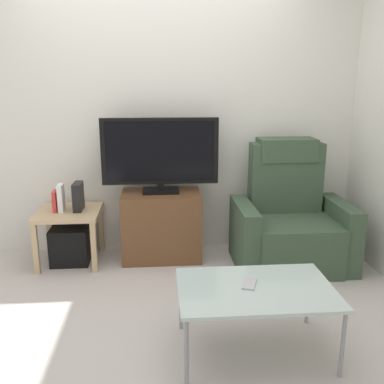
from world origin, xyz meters
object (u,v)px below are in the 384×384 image
object	(u,v)px
book_middle	(61,198)
game_console	(78,197)
cell_phone	(249,284)
television	(160,154)
subwoofer_box	(71,244)
side_table	(69,219)
coffee_table	(256,291)
recliner_armchair	(290,222)
book_leftmost	(55,201)
tv_stand	(161,225)

from	to	relation	value
book_middle	game_console	size ratio (longest dim) A/B	0.98
game_console	cell_phone	bearing A→B (deg)	-48.82
television	subwoofer_box	world-z (taller)	television
side_table	coffee_table	bearing A→B (deg)	-46.76
book_middle	coffee_table	world-z (taller)	book_middle
recliner_armchair	book_middle	world-z (taller)	recliner_armchair
side_table	cell_phone	distance (m)	1.90
book_middle	cell_phone	size ratio (longest dim) A/B	1.59
recliner_armchair	subwoofer_box	size ratio (longest dim) A/B	3.32
recliner_armchair	subwoofer_box	distance (m)	1.95
television	side_table	size ratio (longest dim) A/B	1.89
side_table	coffee_table	distance (m)	1.95
book_leftmost	tv_stand	bearing A→B (deg)	3.73
subwoofer_box	cell_phone	distance (m)	1.92
television	coffee_table	world-z (taller)	television
side_table	book_middle	world-z (taller)	book_middle
subwoofer_box	cell_phone	world-z (taller)	cell_phone
side_table	cell_phone	world-z (taller)	side_table
subwoofer_box	game_console	world-z (taller)	game_console
book_leftmost	book_middle	world-z (taller)	book_middle
recliner_armchair	book_middle	distance (m)	2.00
subwoofer_box	book_middle	bearing A→B (deg)	-158.16
book_middle	cell_phone	world-z (taller)	book_middle
television	recliner_armchair	world-z (taller)	television
book_leftmost	cell_phone	world-z (taller)	book_leftmost
subwoofer_box	coffee_table	bearing A→B (deg)	-46.76
side_table	book_leftmost	distance (m)	0.20
side_table	cell_phone	bearing A→B (deg)	-46.59
book_middle	cell_phone	xyz separation A→B (m)	(1.36, -1.36, -0.18)
game_console	coffee_table	xyz separation A→B (m)	(1.25, -1.43, -0.21)
television	book_leftmost	distance (m)	0.99
tv_stand	book_middle	xyz separation A→B (m)	(-0.86, -0.06, 0.29)
side_table	recliner_armchair	bearing A→B (deg)	-4.74
book_leftmost	game_console	bearing A→B (deg)	8.97
tv_stand	recliner_armchair	world-z (taller)	recliner_armchair
television	recliner_armchair	bearing A→B (deg)	-10.98
tv_stand	subwoofer_box	xyz separation A→B (m)	(-0.81, -0.04, -0.14)
book_leftmost	television	bearing A→B (deg)	4.91
coffee_table	game_console	bearing A→B (deg)	131.06
tv_stand	coffee_table	size ratio (longest dim) A/B	0.78
coffee_table	subwoofer_box	bearing A→B (deg)	133.24
book_leftmost	game_console	size ratio (longest dim) A/B	0.75
cell_phone	subwoofer_box	bearing A→B (deg)	153.08
side_table	television	bearing A→B (deg)	4.10
television	book_leftmost	world-z (taller)	television
book_leftmost	coffee_table	xyz separation A→B (m)	(1.44, -1.40, -0.18)
cell_phone	game_console	bearing A→B (deg)	150.85
subwoofer_box	television	bearing A→B (deg)	4.10
television	side_table	distance (m)	0.98
side_table	book_leftmost	xyz separation A→B (m)	(-0.10, -0.02, 0.17)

